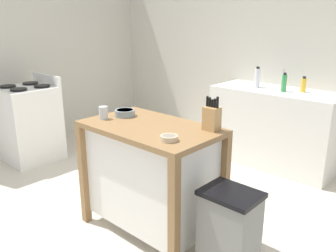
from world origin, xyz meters
TOP-DOWN VIEW (x-y plane):
  - ground_plane at (0.00, 0.00)m, footprint 6.07×6.07m
  - wall_back at (0.00, 2.48)m, footprint 5.07×0.10m
  - wall_left at (-2.53, 0.94)m, footprint 0.10×3.08m
  - kitchen_island at (0.18, 0.19)m, footprint 1.05×0.64m
  - knife_block at (0.59, 0.41)m, footprint 0.11×0.09m
  - bowl_stoneware_deep at (0.52, 0.03)m, footprint 0.11×0.11m
  - bowl_ceramic_wide at (-0.16, 0.24)m, footprint 0.16×0.16m
  - drinking_cup at (-0.22, 0.07)m, footprint 0.07×0.07m
  - trash_bin at (0.95, 0.14)m, footprint 0.36×0.28m
  - sink_counter at (0.27, 2.13)m, footprint 1.42×0.60m
  - sink_faucet at (0.27, 2.27)m, footprint 0.02×0.02m
  - bottle_hand_soap at (0.02, 2.11)m, footprint 0.06×0.06m
  - bottle_dish_soap at (0.36, 2.09)m, footprint 0.06×0.06m
  - bottle_spray_cleaner at (0.53, 2.20)m, footprint 0.06×0.06m
  - stove at (-1.98, 0.28)m, footprint 0.60×0.60m

SIDE VIEW (x-z plane):
  - ground_plane at x=0.00m, z-range 0.00..0.00m
  - trash_bin at x=0.95m, z-range 0.00..0.63m
  - sink_counter at x=0.27m, z-range 0.00..0.90m
  - stove at x=-1.98m, z-range -0.05..0.96m
  - kitchen_island at x=0.18m, z-range 0.05..0.95m
  - bowl_stoneware_deep at x=0.52m, z-range 0.89..0.93m
  - bowl_ceramic_wide at x=-0.16m, z-range 0.89..0.95m
  - drinking_cup at x=-0.22m, z-range 0.89..0.99m
  - bottle_spray_cleaner at x=0.53m, z-range 0.89..1.06m
  - knife_block at x=0.59m, z-range 0.86..1.11m
  - bottle_dish_soap at x=0.36m, z-range 0.89..1.09m
  - sink_faucet at x=0.27m, z-range 0.89..1.11m
  - bottle_hand_soap at x=0.02m, z-range 0.89..1.13m
  - wall_back at x=0.00m, z-range 0.00..2.60m
  - wall_left at x=-2.53m, z-range 0.00..2.60m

